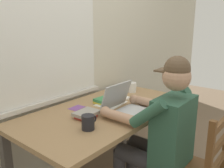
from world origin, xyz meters
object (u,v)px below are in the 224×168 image
(laptop, at_px, (125,106))
(computer_mouse, at_px, (145,103))
(seated_person, at_px, (159,130))
(desk, at_px, (107,119))
(landscape_photo_print, at_px, (77,108))
(book_stack_main, at_px, (105,100))
(coffee_mug_white, at_px, (132,87))
(book_stack_side, at_px, (86,114))
(coffee_mug_dark, at_px, (88,122))

(laptop, height_order, computer_mouse, laptop)
(seated_person, height_order, computer_mouse, seated_person)
(desk, height_order, seated_person, seated_person)
(landscape_photo_print, bearing_deg, laptop, -68.71)
(book_stack_main, relative_size, landscape_photo_print, 1.47)
(computer_mouse, height_order, landscape_photo_print, computer_mouse)
(book_stack_main, bearing_deg, computer_mouse, -60.99)
(desk, height_order, computer_mouse, computer_mouse)
(desk, relative_size, seated_person, 1.24)
(seated_person, bearing_deg, coffee_mug_white, 49.24)
(desk, xyz_separation_m, seated_person, (0.04, -0.47, 0.02))
(landscape_photo_print, bearing_deg, book_stack_side, -119.40)
(laptop, bearing_deg, landscape_photo_print, 116.36)
(coffee_mug_dark, relative_size, book_stack_main, 0.65)
(laptop, height_order, book_stack_side, laptop)
(laptop, relative_size, coffee_mug_white, 2.70)
(computer_mouse, bearing_deg, laptop, 171.74)
(computer_mouse, distance_m, book_stack_main, 0.36)
(desk, xyz_separation_m, book_stack_main, (0.12, 0.12, 0.11))
(seated_person, relative_size, laptop, 3.73)
(coffee_mug_white, distance_m, book_stack_side, 0.80)
(coffee_mug_dark, bearing_deg, laptop, -0.03)
(book_stack_side, bearing_deg, landscape_photo_print, 65.68)
(coffee_mug_white, height_order, landscape_photo_print, coffee_mug_white)
(desk, relative_size, coffee_mug_white, 12.44)
(seated_person, xyz_separation_m, landscape_photo_print, (-0.18, 0.68, 0.07))
(laptop, distance_m, computer_mouse, 0.25)
(book_stack_side, relative_size, landscape_photo_print, 1.47)
(book_stack_side, bearing_deg, desk, 0.37)
(seated_person, bearing_deg, laptop, 89.25)
(seated_person, relative_size, book_stack_main, 6.43)
(coffee_mug_white, height_order, book_stack_main, coffee_mug_white)
(seated_person, xyz_separation_m, coffee_mug_dark, (-0.41, 0.31, 0.12))
(coffee_mug_white, xyz_separation_m, book_stack_side, (-0.79, -0.12, -0.02))
(laptop, distance_m, book_stack_main, 0.29)
(laptop, xyz_separation_m, computer_mouse, (0.25, -0.04, -0.04))
(book_stack_side, bearing_deg, laptop, -29.52)
(seated_person, bearing_deg, desk, 94.74)
(desk, height_order, book_stack_side, book_stack_side)
(coffee_mug_dark, height_order, landscape_photo_print, coffee_mug_dark)
(seated_person, height_order, book_stack_side, seated_person)
(computer_mouse, height_order, book_stack_side, book_stack_side)
(seated_person, height_order, landscape_photo_print, seated_person)
(seated_person, bearing_deg, landscape_photo_print, 104.65)
(computer_mouse, distance_m, coffee_mug_white, 0.41)
(seated_person, bearing_deg, coffee_mug_dark, 142.65)
(seated_person, relative_size, book_stack_side, 6.43)
(book_stack_main, bearing_deg, coffee_mug_white, 0.41)
(book_stack_main, bearing_deg, landscape_photo_print, 160.26)
(landscape_photo_print, bearing_deg, computer_mouse, -48.29)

